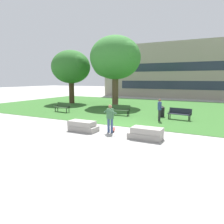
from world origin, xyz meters
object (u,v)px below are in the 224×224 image
Objects in this scene: person_skateboarder at (110,117)px; park_bench_far_left at (180,113)px; park_bench_near_left at (63,107)px; park_bench_near_right at (120,109)px; concrete_block_left at (146,133)px; trash_bin at (162,111)px; concrete_block_center at (83,126)px; person_bystander_near_lawn at (160,109)px; skateboard at (113,129)px.

park_bench_far_left is (2.92, 6.28, -0.44)m from person_skateboarder.
park_bench_near_right is (5.81, 0.90, 0.00)m from park_bench_near_left.
concrete_block_left is 1.90× the size of trash_bin.
concrete_block_center is 1.08× the size of person_bystander_near_lawn.
person_bystander_near_lawn is (1.64, 4.95, 0.01)m from person_skateboarder.
park_bench_near_left is (-10.43, 5.52, 0.23)m from concrete_block_left.
skateboard is at bearing -102.07° from trash_bin.
park_bench_near_right is 1.90× the size of trash_bin.
park_bench_near_left reaches higher than skateboard.
park_bench_near_right reaches higher than concrete_block_left.
concrete_block_center is 1.89m from person_skateboarder.
park_bench_near_right is at bearing -166.57° from trash_bin.
concrete_block_center is 6.38m from person_bystander_near_lawn.
concrete_block_center is 1.08× the size of person_skateboarder.
park_bench_near_left is at bearing -171.22° from park_bench_near_right.
park_bench_near_left is (-8.03, 5.15, -0.44)m from person_skateboarder.
skateboard is 6.52m from park_bench_far_left.
trash_bin is at bearing 79.26° from person_skateboarder.
trash_bin reaches higher than concrete_block_left.
trash_bin is 0.56× the size of person_bystander_near_lawn.
person_bystander_near_lawn is at bearing 98.10° from concrete_block_left.
park_bench_near_right is 4.04m from person_bystander_near_lawn.
park_bench_far_left reaches higher than skateboard.
trash_bin is (3.02, 7.33, 0.20)m from concrete_block_center.
skateboard is at bearing 160.63° from concrete_block_left.
skateboard is 6.55m from trash_bin.
trash_bin reaches higher than park_bench_far_left.
person_bystander_near_lawn is at bearing 58.12° from concrete_block_center.
concrete_block_left is at bearing -81.90° from person_bystander_near_lawn.
concrete_block_left is 1.00× the size of park_bench_near_right.
park_bench_far_left is at bearing 65.04° from person_skateboarder.
person_bystander_near_lawn is at bearing -80.21° from trash_bin.
concrete_block_center is 7.93m from trash_bin.
trash_bin is at bearing 13.43° from park_bench_near_right.
concrete_block_left is 11.80m from park_bench_near_left.
concrete_block_center is 1.01× the size of concrete_block_left.
person_bystander_near_lawn reaches higher than park_bench_near_left.
park_bench_far_left is 1.93× the size of trash_bin.
skateboard is at bearing -30.26° from park_bench_near_left.
person_bystander_near_lawn is (-0.76, 5.32, 0.68)m from concrete_block_left.
concrete_block_center is 1.91m from skateboard.
concrete_block_center is at bearing -85.48° from park_bench_near_right.
park_bench_near_right reaches higher than skateboard.
park_bench_near_left is at bearing -174.14° from park_bench_far_left.
person_skateboarder is at bearing -108.34° from person_bystander_near_lawn.
park_bench_near_right is 0.98× the size of park_bench_far_left.
park_bench_near_left is 9.69m from person_bystander_near_lawn.
park_bench_far_left is (10.95, 1.13, 0.00)m from park_bench_near_left.
concrete_block_left is 1.80× the size of skateboard.
park_bench_far_left is at bearing -20.88° from trash_bin.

